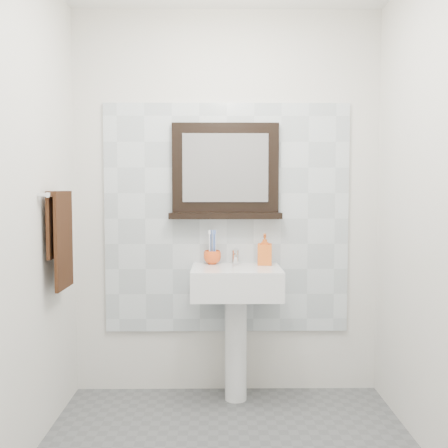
# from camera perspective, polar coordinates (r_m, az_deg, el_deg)

# --- Properties ---
(back_wall) EXTENTS (2.00, 0.01, 2.50)m
(back_wall) POSITION_cam_1_polar(r_m,az_deg,el_deg) (3.45, 0.29, 2.27)
(back_wall) COLOR silver
(back_wall) RESTS_ON ground
(front_wall) EXTENTS (2.00, 0.01, 2.50)m
(front_wall) POSITION_cam_1_polar(r_m,az_deg,el_deg) (1.25, 1.84, -0.50)
(front_wall) COLOR silver
(front_wall) RESTS_ON ground
(left_wall) EXTENTS (0.01, 2.20, 2.50)m
(left_wall) POSITION_cam_1_polar(r_m,az_deg,el_deg) (2.53, -22.58, 1.41)
(left_wall) COLOR silver
(left_wall) RESTS_ON ground
(splashback) EXTENTS (1.60, 0.02, 1.50)m
(splashback) POSITION_cam_1_polar(r_m,az_deg,el_deg) (3.44, 0.29, 0.60)
(splashback) COLOR silver
(splashback) RESTS_ON back_wall
(pedestal_sink) EXTENTS (0.55, 0.44, 0.96)m
(pedestal_sink) POSITION_cam_1_polar(r_m,az_deg,el_deg) (3.29, 1.34, -7.88)
(pedestal_sink) COLOR white
(pedestal_sink) RESTS_ON ground
(toothbrush_cup) EXTENTS (0.15, 0.15, 0.09)m
(toothbrush_cup) POSITION_cam_1_polar(r_m,az_deg,el_deg) (3.38, -1.28, -3.65)
(toothbrush_cup) COLOR #F0541C
(toothbrush_cup) RESTS_ON pedestal_sink
(toothbrushes) EXTENTS (0.05, 0.04, 0.21)m
(toothbrushes) POSITION_cam_1_polar(r_m,az_deg,el_deg) (3.37, -1.24, -2.31)
(toothbrushes) COLOR white
(toothbrushes) RESTS_ON toothbrush_cup
(soap_dispenser) EXTENTS (0.10, 0.10, 0.20)m
(soap_dispenser) POSITION_cam_1_polar(r_m,az_deg,el_deg) (3.35, 4.46, -2.76)
(soap_dispenser) COLOR red
(soap_dispenser) RESTS_ON pedestal_sink
(framed_mirror) EXTENTS (0.73, 0.11, 0.62)m
(framed_mirror) POSITION_cam_1_polar(r_m,az_deg,el_deg) (3.41, 0.15, 5.55)
(framed_mirror) COLOR black
(framed_mirror) RESTS_ON back_wall
(towel_bar) EXTENTS (0.07, 0.40, 0.03)m
(towel_bar) POSITION_cam_1_polar(r_m,az_deg,el_deg) (3.07, -17.58, 3.07)
(towel_bar) COLOR silver
(towel_bar) RESTS_ON left_wall
(hand_towel) EXTENTS (0.06, 0.30, 0.55)m
(hand_towel) POSITION_cam_1_polar(r_m,az_deg,el_deg) (3.08, -17.37, -0.84)
(hand_towel) COLOR black
(hand_towel) RESTS_ON towel_bar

